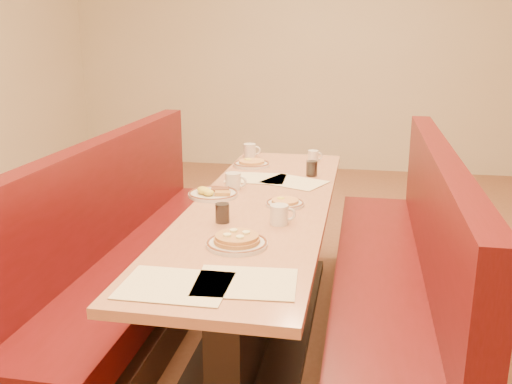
% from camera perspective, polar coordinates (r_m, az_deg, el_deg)
% --- Properties ---
extents(ground, '(8.00, 8.00, 0.00)m').
position_cam_1_polar(ground, '(3.26, 0.46, -13.83)').
color(ground, '#9E6647').
rests_on(ground, ground).
extents(diner_table, '(0.70, 2.50, 0.75)m').
position_cam_1_polar(diner_table, '(3.10, 0.48, -7.80)').
color(diner_table, black).
rests_on(diner_table, ground).
extents(booth_left, '(0.55, 2.50, 1.05)m').
position_cam_1_polar(booth_left, '(3.30, -12.23, -6.88)').
color(booth_left, '#4C3326').
rests_on(booth_left, ground).
extents(booth_right, '(0.55, 2.50, 1.05)m').
position_cam_1_polar(booth_right, '(3.07, 14.22, -8.81)').
color(booth_right, '#4C3326').
rests_on(booth_right, ground).
extents(placemat_near_left, '(0.38, 0.29, 0.00)m').
position_cam_1_polar(placemat_near_left, '(2.05, -8.09, -9.20)').
color(placemat_near_left, '#F6EBC1').
rests_on(placemat_near_left, diner_table).
extents(placemat_near_right, '(0.38, 0.30, 0.00)m').
position_cam_1_polar(placemat_near_right, '(2.05, -1.02, -9.00)').
color(placemat_near_right, '#F6EBC1').
rests_on(placemat_near_right, diner_table).
extents(placemat_far_left, '(0.36, 0.28, 0.00)m').
position_cam_1_polar(placemat_far_left, '(3.46, 0.01, 1.41)').
color(placemat_far_left, '#F6EBC1').
rests_on(placemat_far_left, diner_table).
extents(placemat_far_right, '(0.42, 0.38, 0.00)m').
position_cam_1_polar(placemat_far_right, '(3.37, 3.86, 1.00)').
color(placemat_far_right, '#F6EBC1').
rests_on(placemat_far_right, diner_table).
extents(pancake_plate, '(0.26, 0.26, 0.06)m').
position_cam_1_polar(pancake_plate, '(2.39, -1.93, -4.95)').
color(pancake_plate, silver).
rests_on(pancake_plate, diner_table).
extents(eggs_plate, '(0.27, 0.27, 0.05)m').
position_cam_1_polar(eggs_plate, '(3.10, -4.35, -0.12)').
color(eggs_plate, silver).
rests_on(eggs_plate, diner_table).
extents(extra_plate_mid, '(0.20, 0.20, 0.04)m').
position_cam_1_polar(extra_plate_mid, '(2.93, 2.91, -1.07)').
color(extra_plate_mid, silver).
rests_on(extra_plate_mid, diner_table).
extents(extra_plate_far, '(0.24, 0.24, 0.05)m').
position_cam_1_polar(extra_plate_far, '(3.78, -0.45, 2.87)').
color(extra_plate_far, silver).
rests_on(extra_plate_far, diner_table).
extents(coffee_mug_a, '(0.12, 0.09, 0.09)m').
position_cam_1_polar(coffee_mug_a, '(2.64, 2.41, -2.23)').
color(coffee_mug_a, silver).
rests_on(coffee_mug_a, diner_table).
extents(coffee_mug_b, '(0.12, 0.09, 0.09)m').
position_cam_1_polar(coffee_mug_b, '(3.22, -2.24, 1.13)').
color(coffee_mug_b, silver).
rests_on(coffee_mug_b, diner_table).
extents(coffee_mug_c, '(0.10, 0.07, 0.08)m').
position_cam_1_polar(coffee_mug_c, '(3.92, 5.78, 3.62)').
color(coffee_mug_c, silver).
rests_on(coffee_mug_c, diner_table).
extents(coffee_mug_d, '(0.12, 0.09, 0.09)m').
position_cam_1_polar(coffee_mug_d, '(4.05, -0.58, 4.21)').
color(coffee_mug_d, silver).
rests_on(coffee_mug_d, diner_table).
extents(soda_tumbler_near, '(0.07, 0.07, 0.09)m').
position_cam_1_polar(soda_tumbler_near, '(2.67, -3.38, -2.12)').
color(soda_tumbler_near, black).
rests_on(soda_tumbler_near, diner_table).
extents(soda_tumbler_mid, '(0.07, 0.07, 0.09)m').
position_cam_1_polar(soda_tumbler_mid, '(3.53, 5.59, 2.36)').
color(soda_tumbler_mid, black).
rests_on(soda_tumbler_mid, diner_table).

